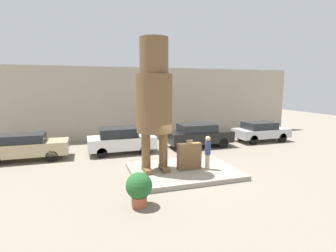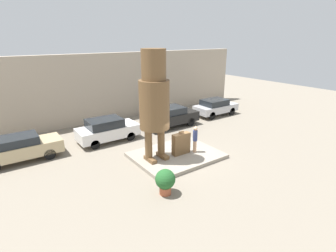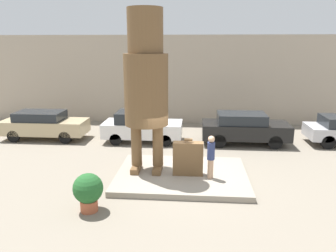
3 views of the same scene
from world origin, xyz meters
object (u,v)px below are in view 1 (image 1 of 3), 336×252
Objects in this scene: parked_car_white at (121,140)px; parked_car_silver at (261,131)px; parked_car_tan at (25,146)px; planter_pot at (139,187)px; tourist at (208,151)px; statue_figure at (154,95)px; parked_car_black at (199,135)px; giant_suitcase at (189,156)px.

parked_car_white reaches higher than parked_car_silver.
parked_car_tan reaches higher than planter_pot.
tourist is 4.60m from planter_pot.
parked_car_white is (-3.45, 5.29, -0.27)m from tourist.
planter_pot is at bearing -93.23° from parked_car_white.
statue_figure is 4.97× the size of planter_pot.
parked_car_black is (4.45, 4.64, -2.96)m from statue_figure.
parked_car_tan is 9.23m from planter_pot.
statue_figure is at bearing -78.18° from parked_car_white.
statue_figure is at bearing -133.77° from parked_car_black.
parked_car_silver is at bearing 26.65° from statue_figure.
giant_suitcase is at bearing -62.59° from parked_car_white.
statue_figure reaches higher than parked_car_white.
parked_car_black is at bearing -0.16° from parked_car_tan.
statue_figure is 3.39m from giant_suitcase.
planter_pot is (-0.44, -7.72, -0.15)m from parked_car_white.
parked_car_silver is at bearing 37.26° from tourist.
parked_car_black reaches higher than parked_car_silver.
parked_car_tan is 10.87m from parked_car_black.
giant_suitcase is 0.89× the size of tourist.
planter_pot is (5.02, -7.75, -0.12)m from parked_car_tan.
tourist is 5.65m from parked_car_black.
statue_figure is at bearing -153.35° from parked_car_silver.
parked_car_tan is 3.68× the size of planter_pot.
parked_car_black is at bearing -177.25° from parked_car_silver.
parked_car_silver is 3.33× the size of planter_pot.
parked_car_silver is (7.28, 5.54, -0.31)m from tourist.
parked_car_white is at bearing 101.82° from statue_figure.
parked_car_white is 0.94× the size of parked_car_black.
parked_car_white is at bearing 179.93° from parked_car_black.
parked_car_black is at bearing 60.58° from giant_suitcase.
parked_car_tan is at bearing 147.98° from giant_suitcase.
giant_suitcase is at bearing -119.42° from parked_car_black.
parked_car_black reaches higher than planter_pot.
statue_figure is at bearing 167.46° from giant_suitcase.
parked_car_silver is (9.76, 4.90, -3.02)m from statue_figure.
parked_car_white is 5.42m from parked_car_black.
giant_suitcase is 0.35× the size of parked_car_silver.
parked_car_black is 1.08× the size of parked_car_silver.
parked_car_tan is (-6.43, 4.67, -3.00)m from statue_figure.
parked_car_white is 10.73m from parked_car_silver.
parked_car_tan is 1.09× the size of parked_car_white.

